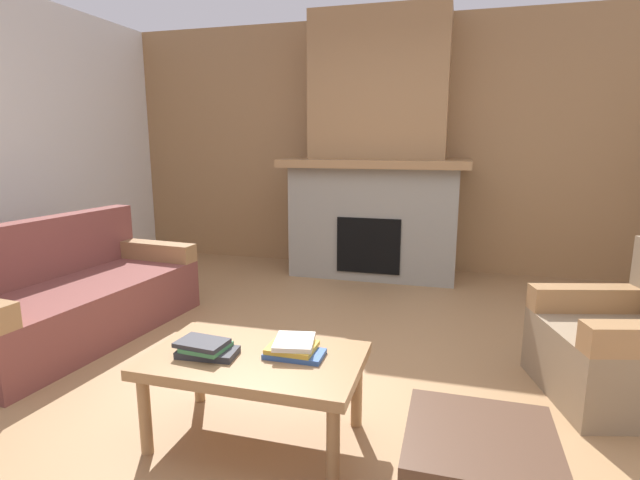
# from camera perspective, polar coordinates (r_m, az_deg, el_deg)

# --- Properties ---
(ground) EXTENTS (9.00, 9.00, 0.00)m
(ground) POSITION_cam_1_polar(r_m,az_deg,el_deg) (2.98, -2.40, -16.74)
(ground) COLOR #9E754C
(wall_back_wood_panel) EXTENTS (6.00, 0.12, 2.70)m
(wall_back_wood_panel) POSITION_cam_1_polar(r_m,az_deg,el_deg) (5.55, 7.29, 10.78)
(wall_back_wood_panel) COLOR #997047
(wall_back_wood_panel) RESTS_ON ground
(fireplace) EXTENTS (1.90, 0.82, 2.70)m
(fireplace) POSITION_cam_1_polar(r_m,az_deg,el_deg) (5.19, 6.61, 8.69)
(fireplace) COLOR gray
(fireplace) RESTS_ON ground
(couch) EXTENTS (1.00, 1.87, 0.85)m
(couch) POSITION_cam_1_polar(r_m,az_deg,el_deg) (4.01, -27.16, -6.08)
(couch) COLOR brown
(couch) RESTS_ON ground
(armchair) EXTENTS (0.93, 0.93, 0.85)m
(armchair) POSITION_cam_1_polar(r_m,az_deg,el_deg) (3.23, 32.50, -10.59)
(armchair) COLOR #847056
(armchair) RESTS_ON ground
(coffee_table) EXTENTS (1.00, 0.60, 0.43)m
(coffee_table) POSITION_cam_1_polar(r_m,az_deg,el_deg) (2.37, -7.64, -14.41)
(coffee_table) COLOR #997047
(coffee_table) RESTS_ON ground
(book_stack_near_edge) EXTENTS (0.29, 0.19, 0.07)m
(book_stack_near_edge) POSITION_cam_1_polar(r_m,az_deg,el_deg) (2.37, -13.23, -12.24)
(book_stack_near_edge) COLOR #2D2D33
(book_stack_near_edge) RESTS_ON coffee_table
(book_stack_center) EXTENTS (0.27, 0.24, 0.07)m
(book_stack_center) POSITION_cam_1_polar(r_m,az_deg,el_deg) (2.33, -3.10, -12.49)
(book_stack_center) COLOR #335699
(book_stack_center) RESTS_ON coffee_table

